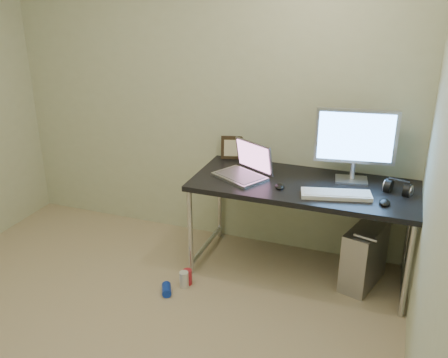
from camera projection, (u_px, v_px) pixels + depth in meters
wall_back at (205, 97)px, 4.10m from camera, size 3.50×0.02×2.50m
wall_right at (443, 221)px, 2.02m from camera, size 0.02×3.50×2.50m
desk at (303, 193)px, 3.71m from camera, size 1.65×0.72×0.75m
tower_computer at (364, 256)px, 3.72m from camera, size 0.32×0.49×0.50m
cable_a at (364, 217)px, 3.94m from camera, size 0.01×0.16×0.69m
cable_b at (375, 222)px, 3.91m from camera, size 0.02×0.11×0.71m
can_red at (188, 277)px, 3.77m from camera, size 0.08×0.08×0.12m
can_white at (184, 280)px, 3.73m from camera, size 0.08×0.08×0.13m
can_blue at (167, 290)px, 3.66m from camera, size 0.12×0.14×0.07m
laptop at (245, 169)px, 3.80m from camera, size 0.47×0.45×0.26m
monitor at (356, 140)px, 3.61m from camera, size 0.58×0.20×0.55m
keyboard at (336, 195)px, 3.46m from camera, size 0.50×0.27×0.03m
mouse_right at (385, 201)px, 3.34m from camera, size 0.07×0.12×0.04m
mouse_left at (280, 185)px, 3.60m from camera, size 0.09×0.12×0.04m
headphones at (398, 188)px, 3.51m from camera, size 0.20×0.12×0.12m
picture_frame at (236, 148)px, 4.14m from camera, size 0.25×0.13×0.19m
webcam at (257, 155)px, 4.00m from camera, size 0.04×0.04×0.12m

